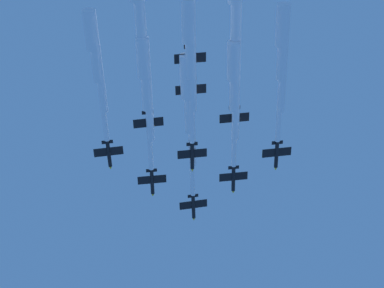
% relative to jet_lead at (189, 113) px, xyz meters
% --- Properties ---
extents(jet_lead, '(34.80, 46.13, 4.05)m').
position_rel_jet_lead_xyz_m(jet_lead, '(0.00, 0.00, 0.00)').
color(jet_lead, black).
extents(jet_port_inner, '(32.91, 41.99, 3.93)m').
position_rel_jet_lead_xyz_m(jet_port_inner, '(-4.91, -12.21, -0.14)').
color(jet_port_inner, black).
extents(jet_starboard_inner, '(31.20, 40.55, 3.93)m').
position_rel_jet_lead_xyz_m(jet_starboard_inner, '(12.97, 3.30, 0.73)').
color(jet_starboard_inner, black).
extents(jet_port_mid, '(33.44, 42.65, 3.99)m').
position_rel_jet_lead_xyz_m(jet_port_mid, '(10.73, -12.93, -1.23)').
color(jet_port_mid, black).
extents(jet_starboard_mid, '(30.62, 40.82, 4.00)m').
position_rel_jet_lead_xyz_m(jet_starboard_mid, '(-10.04, -26.26, 0.54)').
color(jet_starboard_mid, black).
extents(jet_port_outer, '(31.90, 41.36, 3.98)m').
position_rel_jet_lead_xyz_m(jet_port_outer, '(28.70, 2.47, -1.21)').
color(jet_port_outer, black).
extents(jet_starboard_outer, '(33.57, 44.13, 4.02)m').
position_rel_jet_lead_xyz_m(jet_starboard_outer, '(7.17, -28.73, 0.23)').
color(jet_starboard_outer, black).
extents(jet_trail_port, '(32.56, 42.16, 3.94)m').
position_rel_jet_lead_xyz_m(jet_trail_port, '(25.48, -12.93, 2.11)').
color(jet_trail_port, black).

